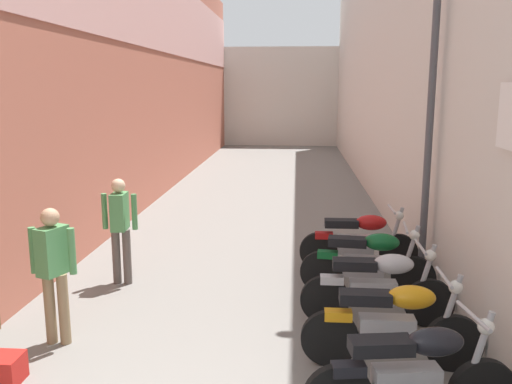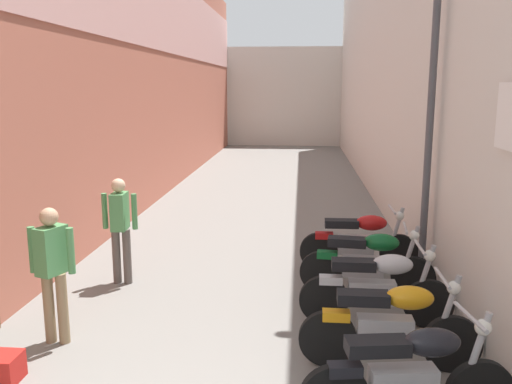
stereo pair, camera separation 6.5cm
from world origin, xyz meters
The scene contains 12 objects.
ground_plane centered at (0.00, 10.32, 0.00)m, with size 40.64×40.64×0.00m, color slate.
building_left centered at (-2.95, 12.28, 3.39)m, with size 0.45×24.64×6.71m.
building_right centered at (2.95, 12.32, 3.92)m, with size 0.45×24.64×7.85m.
building_far_end centered at (0.00, 25.64, 2.36)m, with size 8.51×2.00×4.73m, color beige.
motorcycle_second centered at (1.81, 2.38, 0.50)m, with size 1.84×0.58×1.04m.
motorcycle_third centered at (1.81, 3.37, 0.50)m, with size 1.85×0.58×1.04m.
motorcycle_fourth centered at (1.81, 4.41, 0.50)m, with size 1.85×0.58×1.04m.
motorcycle_fifth centered at (1.81, 5.35, 0.50)m, with size 1.85×0.58×1.04m.
motorcycle_sixth centered at (1.81, 6.41, 0.50)m, with size 1.85×0.58×1.04m.
pedestrian_mid_alley centered at (-1.85, 3.65, 0.92)m, with size 0.52×0.39×1.57m.
pedestrian_further_down centered at (-1.73, 5.56, 0.92)m, with size 0.52×0.35×1.57m.
street_lamp centered at (2.52, 5.65, 2.97)m, with size 0.79×0.18×5.13m.
Camera 2 is at (0.87, -1.84, 2.86)m, focal length 37.86 mm.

